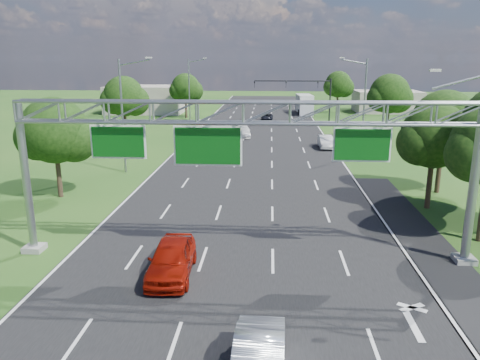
# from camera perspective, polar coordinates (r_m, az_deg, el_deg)

# --- Properties ---
(ground) EXTENTS (220.00, 220.00, 0.00)m
(ground) POSITION_cam_1_polar(r_m,az_deg,el_deg) (41.87, 1.45, 0.74)
(ground) COLOR #1D4915
(ground) RESTS_ON ground
(road) EXTENTS (18.00, 180.00, 0.02)m
(road) POSITION_cam_1_polar(r_m,az_deg,el_deg) (41.87, 1.45, 0.74)
(road) COLOR black
(road) RESTS_ON ground
(road_flare) EXTENTS (3.00, 30.00, 0.02)m
(road_flare) POSITION_cam_1_polar(r_m,az_deg,el_deg) (27.96, 21.63, -7.50)
(road_flare) COLOR black
(road_flare) RESTS_ON ground
(sign_gantry) EXTENTS (23.50, 1.00, 9.56)m
(sign_gantry) POSITION_cam_1_polar(r_m,az_deg,el_deg) (22.87, 0.61, 6.71)
(sign_gantry) COLOR gray
(sign_gantry) RESTS_ON ground
(traffic_signal) EXTENTS (12.21, 0.24, 7.00)m
(traffic_signal) POSITION_cam_1_polar(r_m,az_deg,el_deg) (76.01, 8.29, 10.78)
(traffic_signal) COLOR black
(traffic_signal) RESTS_ON ground
(streetlight_l_near) EXTENTS (2.97, 0.22, 10.16)m
(streetlight_l_near) POSITION_cam_1_polar(r_m,az_deg,el_deg) (42.84, -13.94, 8.21)
(streetlight_l_near) COLOR gray
(streetlight_l_near) RESTS_ON ground
(streetlight_l_far) EXTENTS (2.97, 0.22, 10.16)m
(streetlight_l_far) POSITION_cam_1_polar(r_m,az_deg,el_deg) (76.84, -6.07, 11.20)
(streetlight_l_far) COLOR gray
(streetlight_l_far) RESTS_ON ground
(streetlight_r_mid) EXTENTS (2.97, 0.22, 10.16)m
(streetlight_r_mid) POSITION_cam_1_polar(r_m,az_deg,el_deg) (51.75, 14.72, 9.20)
(streetlight_r_mid) COLOR gray
(streetlight_r_mid) RESTS_ON ground
(tree_verge_la) EXTENTS (5.76, 4.80, 7.40)m
(tree_verge_la) POSITION_cam_1_polar(r_m,az_deg,el_deg) (36.52, -21.52, 5.28)
(tree_verge_la) COLOR #2D2116
(tree_verge_la) RESTS_ON ground
(tree_verge_lb) EXTENTS (5.76, 4.80, 8.06)m
(tree_verge_lb) POSITION_cam_1_polar(r_m,az_deg,el_deg) (58.52, -13.91, 9.66)
(tree_verge_lb) COLOR #2D2116
(tree_verge_lb) RESTS_ON ground
(tree_verge_lc) EXTENTS (5.76, 4.80, 7.62)m
(tree_verge_lc) POSITION_cam_1_polar(r_m,az_deg,el_deg) (82.10, -6.61, 10.98)
(tree_verge_lc) COLOR #2D2116
(tree_verge_lc) RESTS_ON ground
(tree_verge_rd) EXTENTS (5.76, 4.80, 8.28)m
(tree_verge_rd) POSITION_cam_1_polar(r_m,az_deg,el_deg) (60.59, 17.80, 9.76)
(tree_verge_rd) COLOR #2D2116
(tree_verge_rd) RESTS_ON ground
(tree_verge_re) EXTENTS (5.76, 4.80, 7.84)m
(tree_verge_re) POSITION_cam_1_polar(r_m,az_deg,el_deg) (89.67, 11.93, 11.20)
(tree_verge_re) COLOR #2D2116
(tree_verge_re) RESTS_ON ground
(building_left) EXTENTS (14.00, 10.00, 5.00)m
(building_left) POSITION_cam_1_polar(r_m,az_deg,el_deg) (92.01, -11.33, 9.63)
(building_left) COLOR gray
(building_left) RESTS_ON ground
(building_right) EXTENTS (12.00, 9.00, 4.00)m
(building_right) POSITION_cam_1_polar(r_m,az_deg,el_deg) (95.65, 17.46, 9.12)
(building_right) COLOR gray
(building_right) RESTS_ON ground
(red_coupe) EXTENTS (2.21, 5.05, 1.69)m
(red_coupe) POSITION_cam_1_polar(r_m,az_deg,el_deg) (22.66, -8.34, -9.47)
(red_coupe) COLOR #941306
(red_coupe) RESTS_ON ground
(car_queue_a) EXTENTS (2.39, 5.10, 1.44)m
(car_queue_a) POSITION_cam_1_polar(r_m,az_deg,el_deg) (61.90, 0.32, 5.95)
(car_queue_a) COLOR silver
(car_queue_a) RESTS_ON ground
(car_queue_b) EXTENTS (1.97, 3.95, 1.08)m
(car_queue_b) POSITION_cam_1_polar(r_m,az_deg,el_deg) (79.03, 3.32, 7.68)
(car_queue_b) COLOR black
(car_queue_b) RESTS_ON ground
(car_queue_c) EXTENTS (1.95, 4.09, 1.35)m
(car_queue_c) POSITION_cam_1_polar(r_m,az_deg,el_deg) (67.41, -0.00, 6.62)
(car_queue_c) COLOR black
(car_queue_c) RESTS_ON ground
(car_queue_d) EXTENTS (1.58, 4.36, 1.43)m
(car_queue_d) POSITION_cam_1_polar(r_m,az_deg,el_deg) (55.05, 10.39, 4.62)
(car_queue_d) COLOR #BEBEBE
(car_queue_d) RESTS_ON ground
(box_truck) EXTENTS (3.08, 9.17, 3.41)m
(box_truck) POSITION_cam_1_polar(r_m,az_deg,el_deg) (89.65, 7.88, 9.09)
(box_truck) COLOR silver
(box_truck) RESTS_ON ground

